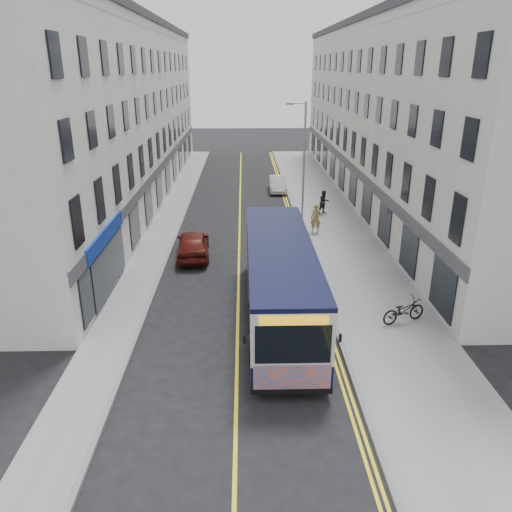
{
  "coord_description": "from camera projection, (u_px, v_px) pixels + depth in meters",
  "views": [
    {
      "loc": [
        0.3,
        -18.5,
        10.06
      ],
      "look_at": [
        0.86,
        3.66,
        1.6
      ],
      "focal_mm": 35.0,
      "sensor_mm": 36.0,
      "label": 1
    }
  ],
  "objects": [
    {
      "name": "bicycle",
      "position": [
        404.0,
        310.0,
        20.52
      ],
      "size": [
        2.12,
        1.37,
        1.05
      ],
      "primitive_type": "imported",
      "rotation": [
        0.0,
        0.0,
        1.94
      ],
      "color": "black",
      "rests_on": "pavement_east"
    },
    {
      "name": "road_dbl_yellow_outer",
      "position": [
        298.0,
        233.0,
        32.15
      ],
      "size": [
        0.1,
        64.0,
        0.01
      ],
      "primitive_type": "cube",
      "color": "yellow",
      "rests_on": "ground"
    },
    {
      "name": "car_white",
      "position": [
        278.0,
        184.0,
        42.55
      ],
      "size": [
        1.44,
        3.95,
        1.29
      ],
      "primitive_type": "imported",
      "rotation": [
        0.0,
        0.0,
        -0.02
      ],
      "color": "silver",
      "rests_on": "ground"
    },
    {
      "name": "ground",
      "position": [
        238.0,
        323.0,
        20.86
      ],
      "size": [
        140.0,
        140.0,
        0.0
      ],
      "primitive_type": "plane",
      "color": "black",
      "rests_on": "ground"
    },
    {
      "name": "terrace_west",
      "position": [
        121.0,
        116.0,
        37.94
      ],
      "size": [
        6.0,
        46.0,
        13.0
      ],
      "primitive_type": "cube",
      "color": "white",
      "rests_on": "ground"
    },
    {
      "name": "pavement_west",
      "position": [
        161.0,
        233.0,
        31.92
      ],
      "size": [
        2.0,
        64.0,
        0.12
      ],
      "primitive_type": "cube",
      "color": "gray",
      "rests_on": "ground"
    },
    {
      "name": "car_maroon",
      "position": [
        193.0,
        244.0,
        27.9
      ],
      "size": [
        2.08,
        4.54,
        1.51
      ],
      "primitive_type": "imported",
      "rotation": [
        0.0,
        0.0,
        3.21
      ],
      "color": "#55140E",
      "rests_on": "ground"
    },
    {
      "name": "streetlamp",
      "position": [
        303.0,
        159.0,
        32.47
      ],
      "size": [
        1.32,
        0.18,
        8.0
      ],
      "color": "gray",
      "rests_on": "ground"
    },
    {
      "name": "kerb_east",
      "position": [
        301.0,
        232.0,
        32.13
      ],
      "size": [
        0.18,
        64.0,
        0.13
      ],
      "primitive_type": "cube",
      "color": "slate",
      "rests_on": "ground"
    },
    {
      "name": "city_bus",
      "position": [
        280.0,
        279.0,
        20.64
      ],
      "size": [
        2.68,
        11.48,
        3.34
      ],
      "color": "black",
      "rests_on": "ground"
    },
    {
      "name": "pedestrian_near",
      "position": [
        316.0,
        218.0,
        31.51
      ],
      "size": [
        0.77,
        0.6,
        1.85
      ],
      "primitive_type": "imported",
      "rotation": [
        0.0,
        0.0,
        -0.25
      ],
      "color": "olive",
      "rests_on": "pavement_east"
    },
    {
      "name": "terrace_east",
      "position": [
        388.0,
        115.0,
        38.42
      ],
      "size": [
        6.0,
        46.0,
        13.0
      ],
      "primitive_type": "cube",
      "color": "silver",
      "rests_on": "ground"
    },
    {
      "name": "road_centre_line",
      "position": [
        239.0,
        233.0,
        32.06
      ],
      "size": [
        0.12,
        64.0,
        0.01
      ],
      "primitive_type": "cube",
      "color": "yellow",
      "rests_on": "ground"
    },
    {
      "name": "road_dbl_yellow_inner",
      "position": [
        294.0,
        233.0,
        32.14
      ],
      "size": [
        0.1,
        64.0,
        0.01
      ],
      "primitive_type": "cube",
      "color": "yellow",
      "rests_on": "ground"
    },
    {
      "name": "pedestrian_far",
      "position": [
        324.0,
        202.0,
        35.58
      ],
      "size": [
        1.02,
        0.93,
        1.7
      ],
      "primitive_type": "imported",
      "rotation": [
        0.0,
        0.0,
        0.43
      ],
      "color": "black",
      "rests_on": "pavement_east"
    },
    {
      "name": "pavement_east",
      "position": [
        336.0,
        232.0,
        32.19
      ],
      "size": [
        4.5,
        64.0,
        0.12
      ],
      "primitive_type": "cube",
      "color": "gray",
      "rests_on": "ground"
    },
    {
      "name": "kerb_west",
      "position": [
        177.0,
        233.0,
        31.95
      ],
      "size": [
        0.18,
        64.0,
        0.13
      ],
      "primitive_type": "cube",
      "color": "slate",
      "rests_on": "ground"
    }
  ]
}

